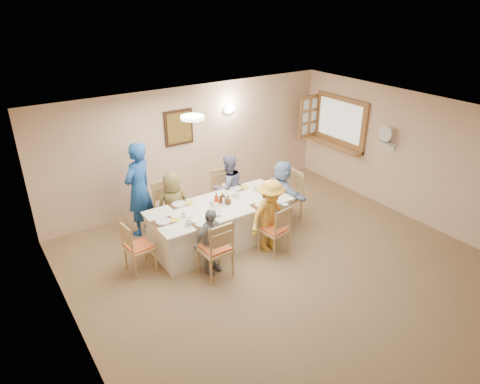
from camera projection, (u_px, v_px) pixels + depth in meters
ground at (299, 279)px, 6.89m from camera, size 7.00×7.00×0.00m
room_walls at (305, 194)px, 6.24m from camera, size 7.00×7.00×7.00m
wall_picture at (179, 128)px, 8.60m from camera, size 0.62×0.05×0.72m
wall_sconce at (229, 110)px, 9.10m from camera, size 0.26×0.09×0.18m
ceiling_light at (192, 118)px, 6.45m from camera, size 0.36×0.36×0.05m
serving_hatch at (340, 122)px, 9.66m from camera, size 0.06×1.50×1.15m
hatch_sill at (334, 145)px, 9.82m from camera, size 0.30×1.50×0.05m
shutter_door at (309, 116)px, 10.10m from camera, size 0.55×0.04×1.00m
fan_shelf at (386, 143)px, 8.65m from camera, size 0.22×0.36×0.03m
desk_fan at (386, 136)px, 8.57m from camera, size 0.30×0.30×0.28m
dining_table at (221, 224)px, 7.74m from camera, size 2.56×1.08×0.76m
chair_back_left at (171, 209)px, 7.98m from camera, size 0.59×0.59×1.03m
chair_back_right at (225, 194)px, 8.59m from camera, size 0.53×0.53×0.97m
chair_front_left at (215, 248)px, 6.78m from camera, size 0.50×0.50×1.03m
chair_front_right at (274, 229)px, 7.41m from camera, size 0.50×0.50×0.92m
chair_left_end at (139, 246)px, 6.93m from camera, size 0.47×0.47×0.91m
chair_right_end at (287, 196)px, 8.46m from camera, size 0.51×0.51×1.02m
diner_back_left at (173, 205)px, 7.84m from camera, size 0.70×0.53×1.27m
diner_back_right at (228, 188)px, 8.42m from camera, size 0.70×0.56×1.36m
diner_front_left at (211, 241)px, 6.84m from camera, size 0.77×0.53×1.14m
diner_front_right at (270, 216)px, 7.41m from camera, size 0.95×0.65×1.34m
diner_right_end at (282, 192)px, 8.34m from camera, size 1.30×0.72×1.28m
caregiver at (139, 189)px, 7.85m from camera, size 1.02×0.99×1.79m
placemat_fl at (202, 224)px, 6.96m from camera, size 0.33×0.25×0.01m
plate_fl at (202, 224)px, 6.95m from camera, size 0.24×0.24×0.01m
napkin_fl at (213, 222)px, 7.01m from camera, size 0.13×0.13×0.01m
placemat_fr at (262, 205)px, 7.56m from camera, size 0.36×0.27×0.01m
plate_fr at (262, 205)px, 7.56m from camera, size 0.24×0.24×0.02m
napkin_fr at (271, 203)px, 7.61m from camera, size 0.15×0.15×0.01m
placemat_bl at (179, 205)px, 7.59m from camera, size 0.35×0.26×0.01m
plate_bl at (179, 204)px, 7.58m from camera, size 0.26×0.26×0.02m
napkin_bl at (189, 203)px, 7.64m from camera, size 0.13×0.13×0.01m
placemat_br at (236, 189)px, 8.19m from camera, size 0.38×0.28×0.01m
plate_br at (236, 188)px, 8.19m from camera, size 0.23×0.23×0.01m
napkin_br at (245, 187)px, 8.24m from camera, size 0.15×0.15×0.01m
placemat_le at (163, 222)px, 7.02m from camera, size 0.36×0.26×0.01m
plate_le at (163, 221)px, 7.02m from camera, size 0.25×0.25×0.02m
napkin_le at (174, 220)px, 7.07m from camera, size 0.14×0.14×0.01m
placemat_re at (270, 190)px, 8.14m from camera, size 0.35×0.26×0.01m
plate_re at (270, 189)px, 8.13m from camera, size 0.23×0.23×0.01m
napkin_re at (279, 188)px, 8.19m from camera, size 0.15×0.15×0.01m
teacup_a at (189, 223)px, 6.91m from camera, size 0.20×0.20×0.09m
teacup_b at (224, 186)px, 8.19m from camera, size 0.14×0.14×0.09m
bowl_a at (215, 214)px, 7.23m from camera, size 0.32×0.32×0.05m
bowl_b at (231, 194)px, 7.93m from camera, size 0.24×0.24×0.06m
condiment_ketchup at (216, 199)px, 7.53m from camera, size 0.15×0.15×0.24m
condiment_brown at (222, 198)px, 7.61m from camera, size 0.15×0.15×0.20m
condiment_malt at (228, 200)px, 7.58m from camera, size 0.16×0.16×0.15m
drinking_glass at (211, 203)px, 7.51m from camera, size 0.07×0.07×0.10m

